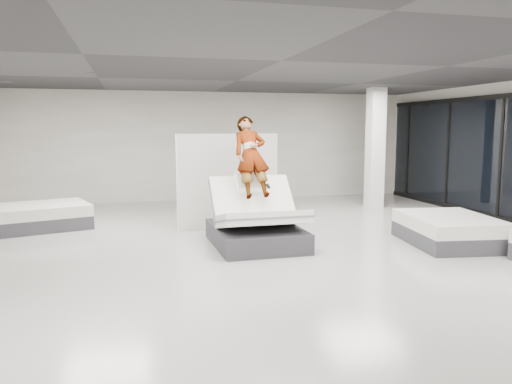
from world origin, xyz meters
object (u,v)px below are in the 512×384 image
Objects in this scene: hero_bed at (256,224)px; divider_panel at (228,181)px; remote at (268,186)px; flat_bed_right_far at (449,230)px; column at (375,148)px; flat_bed_left_far at (41,216)px; person at (251,173)px.

divider_panel is at bearing 95.49° from hero_bed.
flat_bed_right_far is at bearing -13.92° from remote.
hero_bed is 0.98× the size of flat_bed_right_far.
remote is 0.04× the size of column.
divider_panel reaches higher than flat_bed_left_far.
person is at bearing 122.15° from remote.
flat_bed_right_far is at bearing -11.93° from hero_bed.
remote is 3.46m from flat_bed_right_far.
person is at bearing 162.96° from flat_bed_right_far.
divider_panel is at bearing 95.07° from person.
column is (0.69, 4.32, 1.34)m from flat_bed_right_far.
person is 1.49m from divider_panel.
divider_panel reaches higher than hero_bed.
remote is (0.23, -0.34, -0.21)m from person.
column is (4.36, 1.79, 0.59)m from divider_panel.
column is at bearing 40.79° from remote.
hero_bed is 0.64× the size of column.
remote is 0.07× the size of flat_bed_right_far.
hero_bed reaches higher than flat_bed_right_far.
remote is 5.38m from column.
column is (4.20, 3.25, 0.30)m from person.
flat_bed_right_far is at bearing -24.00° from flat_bed_left_far.
remote is at bearing -137.85° from column.
hero_bed reaches higher than remote.
hero_bed is at bearing 176.41° from remote.
person is 3.81m from flat_bed_right_far.
person reaches higher than hero_bed.
column is at bearing 16.68° from divider_panel.
divider_panel is at bearing 145.45° from flat_bed_right_far.
remote reaches higher than flat_bed_right_far.
column is at bearing 40.55° from hero_bed.
hero_bed is 1.20× the size of person.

